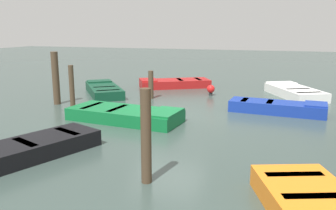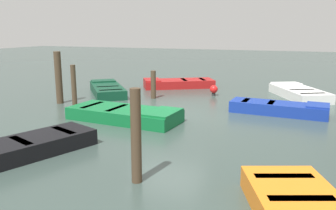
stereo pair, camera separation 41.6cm
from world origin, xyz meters
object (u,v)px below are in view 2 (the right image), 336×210
object	(u,v)px
mooring_piling_center	(74,86)
mooring_piling_near_right	(153,85)
marker_buoy	(214,89)
rowboat_dark_green	(107,89)
mooring_piling_near_left	(136,136)
rowboat_red	(178,83)
rowboat_green	(125,114)
rowboat_black	(7,152)
mooring_piling_mid_left	(59,78)
rowboat_white	(299,93)
rowboat_blue	(279,108)

from	to	relation	value
mooring_piling_center	mooring_piling_near_right	bearing A→B (deg)	139.54
mooring_piling_near_right	marker_buoy	xyz separation A→B (m)	(-1.56, 2.30, -0.32)
rowboat_dark_green	mooring_piling_near_left	xyz separation A→B (m)	(8.06, 5.52, 0.72)
rowboat_dark_green	rowboat_red	world-z (taller)	same
rowboat_red	mooring_piling_center	bearing A→B (deg)	38.03
mooring_piling_near_left	rowboat_green	bearing A→B (deg)	-149.03
rowboat_black	marker_buoy	size ratio (longest dim) A/B	8.90
rowboat_dark_green	marker_buoy	world-z (taller)	marker_buoy
mooring_piling_center	marker_buoy	xyz separation A→B (m)	(-4.15, 4.50, -0.53)
rowboat_red	marker_buoy	distance (m)	2.77
mooring_piling_near_left	mooring_piling_mid_left	bearing A→B (deg)	-131.79
mooring_piling_near_right	mooring_piling_near_left	bearing A→B (deg)	21.42
rowboat_green	mooring_piling_near_right	bearing A→B (deg)	103.92
rowboat_white	rowboat_green	bearing A→B (deg)	112.02
rowboat_black	mooring_piling_near_left	distance (m)	3.35
rowboat_black	rowboat_red	world-z (taller)	same
rowboat_black	mooring_piling_near_left	xyz separation A→B (m)	(-0.06, 3.27, 0.72)
marker_buoy	rowboat_dark_green	bearing A→B (deg)	-73.91
rowboat_green	rowboat_blue	distance (m)	5.43
rowboat_white	mooring_piling_center	size ratio (longest dim) A/B	2.18
rowboat_dark_green	rowboat_red	bearing A→B (deg)	-78.40
rowboat_white	mooring_piling_mid_left	xyz separation A→B (m)	(4.84, -9.01, 0.83)
rowboat_dark_green	marker_buoy	distance (m)	4.92
rowboat_black	rowboat_red	xyz separation A→B (m)	(-11.06, 0.21, 0.00)
rowboat_black	mooring_piling_center	size ratio (longest dim) A/B	2.64
rowboat_dark_green	mooring_piling_center	world-z (taller)	mooring_piling_center
rowboat_white	rowboat_green	world-z (taller)	same
rowboat_white	mooring_piling_center	distance (m)	9.59
rowboat_white	rowboat_blue	world-z (taller)	same
rowboat_white	rowboat_red	distance (m)	5.89
rowboat_black	rowboat_green	xyz separation A→B (m)	(-4.16, 0.81, 0.00)
rowboat_red	mooring_piling_center	world-z (taller)	mooring_piling_center
rowboat_green	mooring_piling_center	world-z (taller)	mooring_piling_center
rowboat_black	rowboat_green	world-z (taller)	same
mooring_piling_near_left	mooring_piling_near_right	world-z (taller)	mooring_piling_near_left
rowboat_black	mooring_piling_center	xyz separation A→B (m)	(-5.33, -2.02, 0.59)
rowboat_blue	mooring_piling_center	xyz separation A→B (m)	(1.60, -7.50, 0.59)
rowboat_green	mooring_piling_mid_left	distance (m)	4.11
mooring_piling_center	rowboat_black	bearing A→B (deg)	20.74
rowboat_black	mooring_piling_near_right	bearing A→B (deg)	-160.64
rowboat_black	mooring_piling_mid_left	distance (m)	6.39
rowboat_white	mooring_piling_near_right	size ratio (longest dim) A/B	2.93
rowboat_black	rowboat_blue	distance (m)	8.83
rowboat_black	rowboat_red	size ratio (longest dim) A/B	1.15
rowboat_white	mooring_piling_near_left	xyz separation A→B (m)	(10.39, -2.80, 0.72)
mooring_piling_near_right	rowboat_black	bearing A→B (deg)	-1.36
rowboat_dark_green	mooring_piling_mid_left	distance (m)	2.73
rowboat_red	mooring_piling_near_left	xyz separation A→B (m)	(11.00, 3.06, 0.72)
mooring_piling_near_left	rowboat_blue	bearing A→B (deg)	162.21
rowboat_white	rowboat_blue	bearing A→B (deg)	142.35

